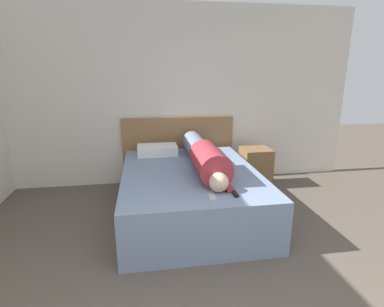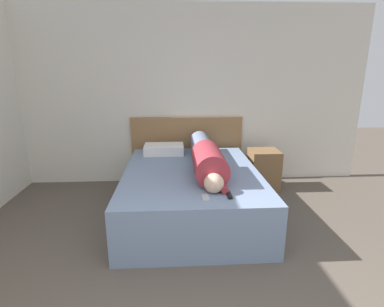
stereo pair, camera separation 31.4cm
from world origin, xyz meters
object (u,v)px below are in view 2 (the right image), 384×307
bed (191,192)px  tv_remote (229,195)px  nightstand (264,169)px  cell_phone (206,198)px  pillow_near_headboard (164,149)px  person_lying (206,156)px

bed → tv_remote: size_ratio=13.63×
nightstand → cell_phone: bearing=-123.3°
bed → cell_phone: cell_phone is taller
bed → nightstand: size_ratio=3.56×
bed → pillow_near_headboard: size_ratio=3.76×
tv_remote → bed: bearing=112.3°
tv_remote → pillow_near_headboard: bearing=113.1°
person_lying → tv_remote: person_lying is taller
bed → person_lying: size_ratio=1.18×
person_lying → pillow_near_headboard: 0.88m
tv_remote → cell_phone: size_ratio=1.15×
bed → cell_phone: bearing=-83.8°
tv_remote → cell_phone: 0.23m
bed → person_lying: 0.47m
tv_remote → person_lying: bearing=99.3°
person_lying → tv_remote: bearing=-80.7°
pillow_near_headboard → cell_phone: (0.42, -1.56, -0.06)m
bed → pillow_near_headboard: 0.90m
nightstand → tv_remote: nightstand is taller
bed → person_lying: bearing=17.0°
tv_remote → nightstand: bearing=62.3°
nightstand → pillow_near_headboard: (-1.44, 0.01, 0.32)m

